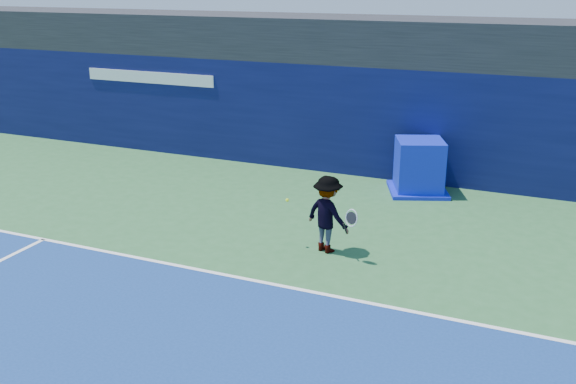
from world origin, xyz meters
TOP-DOWN VIEW (x-y plane):
  - ground at (0.00, 0.00)m, footprint 80.00×80.00m
  - baseline at (0.00, 3.00)m, footprint 24.00×0.10m
  - stadium_band at (0.00, 11.50)m, footprint 36.00×3.00m
  - back_wall_assembly at (-0.00, 10.50)m, footprint 36.00×1.03m
  - equipment_cart at (1.56, 9.29)m, footprint 1.85×1.85m
  - tennis_player at (0.69, 4.81)m, footprint 1.32×0.92m
  - tennis_ball at (-0.15, 4.73)m, footprint 0.07×0.07m

SIDE VIEW (x-z plane):
  - ground at x=0.00m, z-range 0.00..0.00m
  - baseline at x=0.00m, z-range 0.01..0.01m
  - equipment_cart at x=1.56m, z-range -0.06..1.31m
  - tennis_player at x=0.69m, z-range 0.00..1.58m
  - tennis_ball at x=-0.15m, z-range 0.96..1.03m
  - back_wall_assembly at x=0.00m, z-range 0.00..3.00m
  - stadium_band at x=0.00m, z-range 3.00..4.20m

